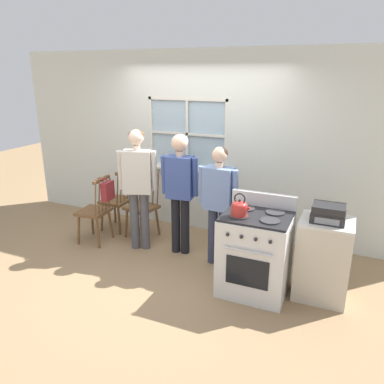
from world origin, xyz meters
The scene contains 14 objects.
ground_plane centered at (0.00, 0.00, 0.00)m, with size 16.00×16.00×0.00m, color #937551.
wall_back centered at (0.01, 1.40, 1.34)m, with size 6.40×0.16×2.70m.
chair_by_window centered at (-1.24, 0.32, 0.46)m, with size 0.43×0.45×0.98m.
chair_near_wall centered at (-0.72, 0.76, 0.46)m, with size 0.49×0.48×0.98m.
chair_center_cluster centered at (-1.22, 0.84, 0.46)m, with size 0.41×0.42×0.98m.
person_elderly_left centered at (-0.54, 0.39, 1.02)m, with size 0.53×0.33×1.68m.
person_teen_center centered at (0.03, 0.50, 0.99)m, with size 0.50×0.25×1.63m.
person_adult_right centered at (0.60, 0.40, 0.91)m, with size 0.52×0.23×1.54m.
stove centered at (1.20, -0.03, 0.47)m, with size 0.73×0.68×1.08m.
kettle centered at (1.03, -0.16, 1.02)m, with size 0.21×0.17×0.25m.
potted_plant centered at (-0.21, 1.31, 1.04)m, with size 0.12×0.12×0.24m.
handbag centered at (-1.01, 0.33, 0.81)m, with size 0.20×0.23×0.31m.
side_counter centered at (1.90, 0.16, 0.45)m, with size 0.55×0.50×0.90m.
stereo centered at (1.90, 0.14, 0.99)m, with size 0.34×0.29×0.18m.
Camera 1 is at (2.05, -3.73, 2.39)m, focal length 35.00 mm.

